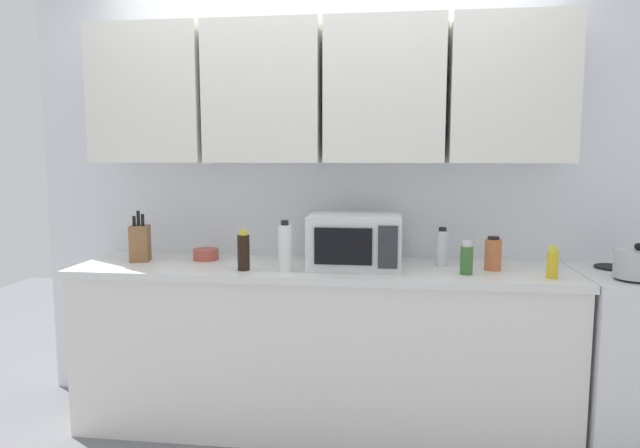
% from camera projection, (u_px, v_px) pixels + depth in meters
% --- Properties ---
extents(wall_back_with_cabinets, '(3.50, 0.38, 2.60)m').
position_uv_depth(wall_back_with_cabinets, '(325.00, 139.00, 3.12)').
color(wall_back_with_cabinets, white).
rests_on(wall_back_with_cabinets, ground_plane).
extents(counter_run, '(2.63, 0.63, 0.90)m').
position_uv_depth(counter_run, '(320.00, 346.00, 3.03)').
color(counter_run, white).
rests_on(counter_run, ground_plane).
extents(kettle, '(0.20, 0.20, 0.17)m').
position_uv_depth(kettle, '(637.00, 264.00, 2.62)').
color(kettle, '#B2B2B7').
rests_on(kettle, stove_range).
extents(microwave, '(0.48, 0.37, 0.28)m').
position_uv_depth(microwave, '(355.00, 241.00, 2.92)').
color(microwave, silver).
rests_on(microwave, counter_run).
extents(knife_block, '(0.13, 0.14, 0.28)m').
position_uv_depth(knife_block, '(140.00, 243.00, 3.10)').
color(knife_block, brown).
rests_on(knife_block, counter_run).
extents(bottle_soy_dark, '(0.06, 0.06, 0.21)m').
position_uv_depth(bottle_soy_dark, '(244.00, 251.00, 2.85)').
color(bottle_soy_dark, black).
rests_on(bottle_soy_dark, counter_run).
extents(bottle_green_oil, '(0.06, 0.06, 0.17)m').
position_uv_depth(bottle_green_oil, '(467.00, 259.00, 2.75)').
color(bottle_green_oil, '#386B2D').
rests_on(bottle_green_oil, counter_run).
extents(bottle_white_jar, '(0.07, 0.07, 0.26)m').
position_uv_depth(bottle_white_jar, '(285.00, 247.00, 2.82)').
color(bottle_white_jar, white).
rests_on(bottle_white_jar, counter_run).
extents(bottle_yellow_mustard, '(0.05, 0.05, 0.16)m').
position_uv_depth(bottle_yellow_mustard, '(553.00, 263.00, 2.66)').
color(bottle_yellow_mustard, gold).
rests_on(bottle_yellow_mustard, counter_run).
extents(bottle_clear_tall, '(0.06, 0.06, 0.21)m').
position_uv_depth(bottle_clear_tall, '(442.00, 248.00, 2.96)').
color(bottle_clear_tall, silver).
rests_on(bottle_clear_tall, counter_run).
extents(bottle_spice_jar, '(0.08, 0.08, 0.18)m').
position_uv_depth(bottle_spice_jar, '(493.00, 254.00, 2.85)').
color(bottle_spice_jar, '#BC6638').
rests_on(bottle_spice_jar, counter_run).
extents(bowl_ceramic_small, '(0.14, 0.14, 0.06)m').
position_uv_depth(bowl_ceramic_small, '(206.00, 254.00, 3.15)').
color(bowl_ceramic_small, '#B24C3D').
rests_on(bowl_ceramic_small, counter_run).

